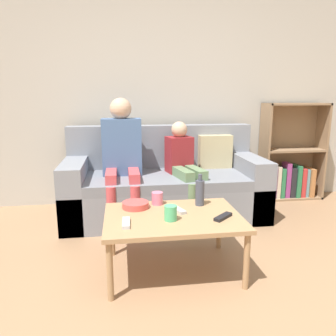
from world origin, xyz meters
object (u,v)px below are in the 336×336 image
at_px(cup_far, 171,213).
at_px(bottle, 200,192).
at_px(tv_remote_2, 126,223).
at_px(snack_bowl, 135,205).
at_px(couch, 165,186).
at_px(tv_remote_0, 223,217).
at_px(person_adult, 122,151).
at_px(cup_near, 157,198).
at_px(tv_remote_1, 178,210).
at_px(bookshelf, 289,163).
at_px(coffee_table, 173,221).
at_px(person_child, 184,165).

relative_size(cup_far, bottle, 0.42).
height_order(tv_remote_2, snack_bowl, snack_bowl).
bearing_deg(couch, tv_remote_0, -79.58).
bearing_deg(cup_far, tv_remote_0, -2.99).
height_order(couch, person_adult, person_adult).
bearing_deg(cup_near, tv_remote_0, -41.31).
bearing_deg(tv_remote_1, cup_far, -134.86).
bearing_deg(tv_remote_0, bookshelf, 97.94).
height_order(tv_remote_0, bottle, bottle).
bearing_deg(bottle, coffee_table, -141.38).
relative_size(couch, coffee_table, 2.13).
bearing_deg(tv_remote_1, person_adult, 91.83).
bearing_deg(snack_bowl, tv_remote_2, -103.59).
distance_m(couch, cup_near, 0.92).
distance_m(person_child, tv_remote_1, 0.97).
xyz_separation_m(bookshelf, tv_remote_0, (-1.36, -1.63, 0.00)).
xyz_separation_m(coffee_table, person_adult, (-0.34, 1.06, 0.33)).
height_order(coffee_table, snack_bowl, snack_bowl).
relative_size(bookshelf, snack_bowl, 5.85).
height_order(cup_far, tv_remote_2, cup_far).
xyz_separation_m(coffee_table, cup_far, (-0.03, -0.09, 0.09)).
distance_m(person_child, bottle, 0.83).
xyz_separation_m(person_child, cup_far, (-0.31, -1.10, -0.09)).
xyz_separation_m(person_adult, snack_bowl, (0.09, -0.87, -0.27)).
bearing_deg(bookshelf, coffee_table, -137.91).
height_order(tv_remote_1, tv_remote_2, same).
xyz_separation_m(coffee_table, snack_bowl, (-0.25, 0.20, 0.06)).
bearing_deg(coffee_table, snack_bowl, 141.77).
bearing_deg(person_child, tv_remote_1, -116.81).
xyz_separation_m(cup_far, bottle, (0.27, 0.28, 0.05)).
bearing_deg(tv_remote_0, couch, 148.16).
xyz_separation_m(couch, bottle, (0.14, -0.96, 0.21)).
relative_size(tv_remote_1, snack_bowl, 0.90).
relative_size(cup_near, tv_remote_2, 0.56).
relative_size(person_adult, cup_far, 11.83).
relative_size(person_adult, person_child, 1.24).
height_order(person_child, snack_bowl, person_child).
distance_m(couch, tv_remote_2, 1.34).
distance_m(person_child, snack_bowl, 0.98).
relative_size(coffee_table, cup_far, 9.21).
bearing_deg(person_child, coffee_table, -118.39).
bearing_deg(tv_remote_0, snack_bowl, -159.75).
relative_size(bookshelf, tv_remote_2, 6.72).
distance_m(couch, bottle, 0.99).
bearing_deg(couch, person_child, -35.76).
height_order(bookshelf, cup_far, bookshelf).
bearing_deg(cup_near, tv_remote_2, -123.44).
bearing_deg(snack_bowl, tv_remote_0, -27.49).
bearing_deg(tv_remote_1, cup_near, 107.27).
xyz_separation_m(coffee_table, tv_remote_0, (0.33, -0.10, 0.05)).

